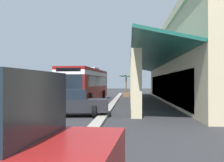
# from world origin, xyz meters

# --- Properties ---
(ground) EXTENTS (120.00, 120.00, 0.00)m
(ground) POSITION_xyz_m (0.00, 8.00, 0.00)
(ground) COLOR #2D2D30
(curb_strip) EXTENTS (36.25, 0.50, 0.12)m
(curb_strip) POSITION_xyz_m (-1.61, 4.86, 0.06)
(curb_strip) COLOR #9E998E
(curb_strip) RESTS_ON ground
(plaza_building) EXTENTS (30.51, 13.37, 7.15)m
(plaza_building) POSITION_xyz_m (-1.61, 14.48, 3.58)
(plaza_building) COLOR #C6B793
(plaza_building) RESTS_ON ground
(transit_bus) EXTENTS (11.36, 3.35, 3.34)m
(transit_bus) POSITION_xyz_m (-0.86, 2.02, 1.85)
(transit_bus) COLOR maroon
(transit_bus) RESTS_ON ground
(parked_sedan_charcoal) EXTENTS (2.76, 4.57, 1.47)m
(parked_sedan_charcoal) POSITION_xyz_m (10.43, 2.83, 0.75)
(parked_sedan_charcoal) COLOR #232328
(parked_sedan_charcoal) RESTS_ON ground
(pedestrian) EXTENTS (0.39, 0.68, 1.73)m
(pedestrian) POSITION_xyz_m (7.52, -0.47, 0.98)
(pedestrian) COLOR #38383D
(pedestrian) RESTS_ON ground
(potted_palm) EXTENTS (1.70, 1.69, 2.82)m
(potted_palm) POSITION_xyz_m (-9.85, 5.83, 0.73)
(potted_palm) COLOR brown
(potted_palm) RESTS_ON ground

